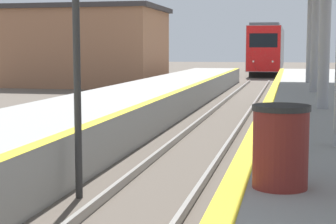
# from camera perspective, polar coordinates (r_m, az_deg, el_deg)

# --- Properties ---
(train) EXTENTS (2.87, 20.22, 4.65)m
(train) POSITION_cam_1_polar(r_m,az_deg,el_deg) (57.22, 10.12, 6.25)
(train) COLOR black
(train) RESTS_ON ground
(signal_near) EXTENTS (0.36, 0.31, 4.40)m
(signal_near) POSITION_cam_1_polar(r_m,az_deg,el_deg) (9.40, -9.36, 9.82)
(signal_near) COLOR #2D2D2D
(signal_near) RESTS_ON ground
(trash_bin) EXTENTS (0.63, 0.63, 0.91)m
(trash_bin) POSITION_cam_1_polar(r_m,az_deg,el_deg) (6.19, 11.35, -3.45)
(trash_bin) COLOR maroon
(trash_bin) RESTS_ON platform_right
(station_building) EXTENTS (10.26, 7.59, 5.28)m
(station_building) POSITION_cam_1_polar(r_m,az_deg,el_deg) (38.41, -8.26, 6.64)
(station_building) COLOR #9E6B4C
(station_building) RESTS_ON ground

